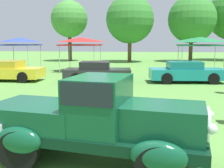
% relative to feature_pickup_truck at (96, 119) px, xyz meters
% --- Properties ---
extents(ground_plane, '(120.00, 120.00, 0.00)m').
position_rel_feature_pickup_truck_xyz_m(ground_plane, '(0.00, 0.19, -0.86)').
color(ground_plane, '#568C3D').
extents(feature_pickup_truck, '(4.46, 2.28, 1.70)m').
position_rel_feature_pickup_truck_xyz_m(feature_pickup_truck, '(0.00, 0.00, 0.00)').
color(feature_pickup_truck, black).
rests_on(feature_pickup_truck, ground_plane).
extents(show_car_yellow, '(3.99, 1.78, 1.22)m').
position_rel_feature_pickup_truck_xyz_m(show_car_yellow, '(-7.52, 10.45, -0.27)').
color(show_car_yellow, yellow).
rests_on(show_car_yellow, ground_plane).
extents(show_car_charcoal, '(3.99, 2.13, 1.22)m').
position_rel_feature_pickup_truck_xyz_m(show_car_charcoal, '(-2.07, 10.49, -0.27)').
color(show_car_charcoal, '#28282D').
rests_on(show_car_charcoal, ground_plane).
extents(show_car_teal, '(4.45, 2.17, 1.22)m').
position_rel_feature_pickup_truck_xyz_m(show_car_teal, '(3.07, 11.28, -0.27)').
color(show_car_teal, teal).
rests_on(show_car_teal, ground_plane).
extents(canopy_tent_left_field, '(2.78, 2.78, 2.71)m').
position_rel_feature_pickup_truck_xyz_m(canopy_tent_left_field, '(-9.77, 16.48, 1.56)').
color(canopy_tent_left_field, '#B7B7BC').
rests_on(canopy_tent_left_field, ground_plane).
extents(canopy_tent_center_field, '(2.99, 2.99, 2.71)m').
position_rel_feature_pickup_truck_xyz_m(canopy_tent_center_field, '(-4.56, 16.40, 1.56)').
color(canopy_tent_center_field, '#B7B7BC').
rests_on(canopy_tent_center_field, ground_plane).
extents(canopy_tent_right_field, '(3.16, 3.16, 2.71)m').
position_rel_feature_pickup_truck_xyz_m(canopy_tent_right_field, '(4.56, 16.18, 1.56)').
color(canopy_tent_right_field, '#B7B7BC').
rests_on(canopy_tent_right_field, ground_plane).
extents(treeline_far_left, '(4.43, 4.43, 7.30)m').
position_rel_feature_pickup_truck_xyz_m(treeline_far_left, '(-8.95, 27.92, 4.19)').
color(treeline_far_left, '#47331E').
rests_on(treeline_far_left, ground_plane).
extents(treeline_mid_left, '(5.52, 5.52, 7.67)m').
position_rel_feature_pickup_truck_xyz_m(treeline_mid_left, '(-1.54, 27.25, 4.03)').
color(treeline_mid_left, brown).
rests_on(treeline_mid_left, ground_plane).
extents(treeline_center, '(5.55, 5.55, 7.73)m').
position_rel_feature_pickup_truck_xyz_m(treeline_center, '(5.60, 28.66, 4.08)').
color(treeline_center, '#47331E').
rests_on(treeline_center, ground_plane).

